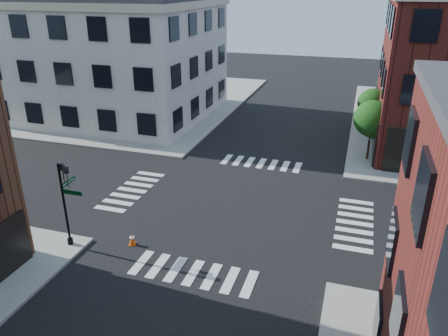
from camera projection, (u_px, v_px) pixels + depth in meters
ground at (235, 205)px, 26.46m from camera, size 120.00×120.00×0.00m
sidewalk_nw at (112, 98)px, 50.67m from camera, size 30.00×30.00×0.15m
building_nw at (98, 58)px, 43.61m from camera, size 22.00×16.00×11.00m
tree_near at (373, 121)px, 31.87m from camera, size 2.69×2.69×4.49m
tree_far at (373, 104)px, 37.24m from camera, size 2.43×2.43×4.07m
signal_pole at (66, 196)px, 21.35m from camera, size 1.29×1.24×4.60m
traffic_cone at (132, 239)px, 22.41m from camera, size 0.44×0.44×0.64m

